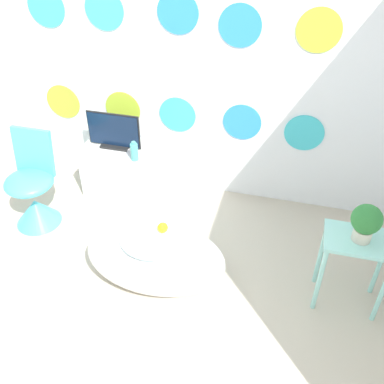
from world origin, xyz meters
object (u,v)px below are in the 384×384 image
at_px(tv, 114,132).
at_px(vase, 134,152).
at_px(bathtub, 155,257).
at_px(chair, 34,196).
at_px(potted_plant_left, 366,222).

distance_m(tv, vase, 0.28).
distance_m(bathtub, chair, 1.22).
relative_size(chair, vase, 4.69).
height_order(bathtub, vase, vase).
bearing_deg(potted_plant_left, chair, 174.98).
height_order(chair, potted_plant_left, potted_plant_left).
relative_size(bathtub, vase, 5.83).
xyz_separation_m(vase, potted_plant_left, (1.75, -0.65, 0.18)).
xyz_separation_m(bathtub, tv, (-0.66, 0.95, 0.38)).
bearing_deg(chair, potted_plant_left, -5.02).
relative_size(tv, vase, 2.70).
relative_size(bathtub, potted_plant_left, 3.87).
bearing_deg(vase, potted_plant_left, -20.41).
height_order(bathtub, tv, tv).
height_order(vase, potted_plant_left, potted_plant_left).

